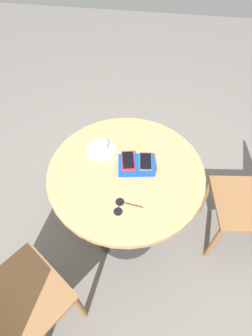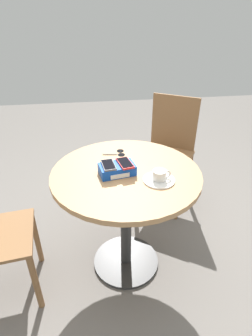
{
  "view_description": "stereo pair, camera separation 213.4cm",
  "coord_description": "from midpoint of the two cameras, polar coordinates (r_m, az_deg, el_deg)",
  "views": [
    {
      "loc": [
        -0.13,
        0.85,
        1.87
      ],
      "look_at": [
        0.0,
        0.0,
        0.77
      ],
      "focal_mm": 28.0,
      "sensor_mm": 36.0,
      "label": 1
    },
    {
      "loc": [
        -0.19,
        -1.25,
        1.51
      ],
      "look_at": [
        0.0,
        0.0,
        0.77
      ],
      "focal_mm": 28.0,
      "sensor_mm": 36.0,
      "label": 2
    }
  ],
  "objects": [
    {
      "name": "phone_box",
      "position": [
        0.94,
        -11.98,
        -47.65
      ],
      "size": [
        0.21,
        0.15,
        0.06
      ],
      "color": "#0F42AD",
      "rests_on": "round_table"
    },
    {
      "name": "saucer",
      "position": [
        0.99,
        -24.35,
        -37.35
      ],
      "size": [
        0.17,
        0.17,
        0.01
      ],
      "primitive_type": "cylinder",
      "color": "silver",
      "rests_on": "round_table"
    },
    {
      "name": "coffee_cup",
      "position": [
        0.96,
        -25.3,
        -37.18
      ],
      "size": [
        0.1,
        0.07,
        0.05
      ],
      "color": "silver",
      "rests_on": "saucer"
    },
    {
      "name": "phone_gray",
      "position": [
        0.9,
        -8.09,
        -48.57
      ],
      "size": [
        0.08,
        0.13,
        0.01
      ],
      "color": "#515156",
      "rests_on": "phone_box"
    },
    {
      "name": "ground_plane",
      "position": [
        1.71,
        -8.68,
        -43.73
      ],
      "size": [
        8.0,
        8.0,
        0.0
      ],
      "primitive_type": "plane",
      "color": "slate"
    },
    {
      "name": "round_table",
      "position": [
        1.13,
        -13.84,
        -46.37
      ],
      "size": [
        0.85,
        0.85,
        0.75
      ],
      "color": "#2D2D2D",
      "rests_on": "ground_plane"
    },
    {
      "name": "sunglasses",
      "position": [
        1.04,
        -23.4,
        -59.04
      ],
      "size": [
        0.14,
        0.1,
        0.01
      ],
      "color": "black",
      "rests_on": "round_table"
    },
    {
      "name": "chair_near_window",
      "position": [
        1.64,
        -59.81,
        -57.39
      ],
      "size": [
        0.59,
        0.59,
        0.94
      ],
      "color": "brown",
      "rests_on": "ground_plane"
    },
    {
      "name": "phone_red",
      "position": [
        0.91,
        -16.49,
        -47.23
      ],
      "size": [
        0.09,
        0.14,
        0.01
      ],
      "color": "red",
      "rests_on": "phone_box"
    }
  ]
}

